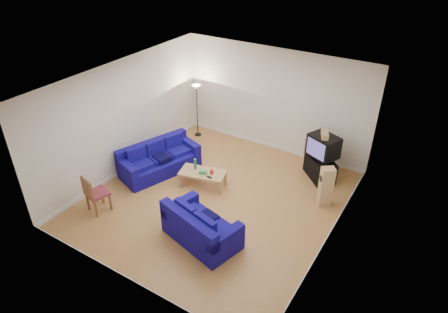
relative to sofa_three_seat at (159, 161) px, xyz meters
The scene contains 16 objects.
room 2.48m from the sofa_three_seat, ahead, with size 6.01×6.51×3.21m.
sofa_three_seat is the anchor object (origin of this frame).
sofa_loveseat 3.20m from the sofa_three_seat, 33.58° to the right, with size 1.94×1.38×0.88m.
coffee_table 1.51m from the sofa_three_seat, ahead, with size 1.34×0.89×0.45m.
bottle 1.28m from the sofa_three_seat, ahead, with size 0.07×0.07×0.31m, color #197233.
tissue_box 1.56m from the sofa_three_seat, ahead, with size 0.20×0.11×0.08m, color green.
red_canister 1.77m from the sofa_three_seat, ahead, with size 0.09×0.09×0.13m, color red.
remote 1.81m from the sofa_three_seat, ahead, with size 0.16×0.05×0.02m, color black.
tv_stand 4.57m from the sofa_three_seat, 27.70° to the left, with size 1.00×0.56×0.61m, color black.
av_receiver 4.59m from the sofa_three_seat, 26.98° to the left, with size 0.38×0.31×0.09m, color black.
television 4.63m from the sofa_three_seat, 27.70° to the left, with size 0.95×0.84×0.60m.
centre_speaker 4.68m from the sofa_three_seat, 27.31° to the left, with size 0.43×0.17×0.15m, color tan.
speaker_left 4.34m from the sofa_three_seat, 33.77° to the left, with size 0.28×0.34×1.00m.
speaker_right 4.70m from the sofa_three_seat, 12.32° to the left, with size 0.41×0.39×1.08m.
floor_lamp 2.67m from the sofa_three_seat, 97.45° to the left, with size 0.30×0.30×1.77m.
dining_chair 2.28m from the sofa_three_seat, 92.97° to the right, with size 0.59×0.59×1.02m.
Camera 1 is at (4.58, -6.97, 6.35)m, focal length 32.00 mm.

